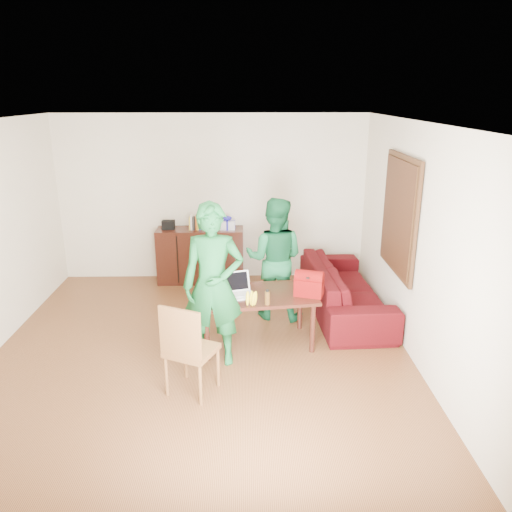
{
  "coord_description": "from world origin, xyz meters",
  "views": [
    {
      "loc": [
        0.55,
        -5.3,
        3.0
      ],
      "look_at": [
        0.67,
        0.52,
        1.09
      ],
      "focal_mm": 35.0,
      "sensor_mm": 36.0,
      "label": 1
    }
  ],
  "objects_px": {
    "person_far": "(275,259)",
    "chair": "(192,366)",
    "person_near": "(213,285)",
    "red_bag": "(309,286)",
    "bottle": "(267,297)",
    "table": "(256,300)",
    "laptop": "(239,293)",
    "sofa": "(344,288)"
  },
  "relations": [
    {
      "from": "person_far",
      "to": "chair",
      "type": "bearing_deg",
      "value": 75.62
    },
    {
      "from": "person_near",
      "to": "red_bag",
      "type": "bearing_deg",
      "value": 19.2
    },
    {
      "from": "person_far",
      "to": "bottle",
      "type": "relative_size",
      "value": 9.26
    },
    {
      "from": "bottle",
      "to": "chair",
      "type": "bearing_deg",
      "value": -138.4
    },
    {
      "from": "table",
      "to": "person_far",
      "type": "height_order",
      "value": "person_far"
    },
    {
      "from": "laptop",
      "to": "red_bag",
      "type": "bearing_deg",
      "value": -15.05
    },
    {
      "from": "person_near",
      "to": "laptop",
      "type": "height_order",
      "value": "person_near"
    },
    {
      "from": "sofa",
      "to": "table",
      "type": "bearing_deg",
      "value": 123.98
    },
    {
      "from": "laptop",
      "to": "table",
      "type": "bearing_deg",
      "value": 4.48
    },
    {
      "from": "red_bag",
      "to": "person_far",
      "type": "bearing_deg",
      "value": 131.47
    },
    {
      "from": "table",
      "to": "red_bag",
      "type": "height_order",
      "value": "red_bag"
    },
    {
      "from": "chair",
      "to": "person_far",
      "type": "xyz_separation_m",
      "value": [
        0.96,
        1.86,
        0.55
      ]
    },
    {
      "from": "person_near",
      "to": "person_far",
      "type": "height_order",
      "value": "person_near"
    },
    {
      "from": "person_far",
      "to": "laptop",
      "type": "relative_size",
      "value": 3.95
    },
    {
      "from": "table",
      "to": "bottle",
      "type": "bearing_deg",
      "value": -77.26
    },
    {
      "from": "chair",
      "to": "laptop",
      "type": "xyz_separation_m",
      "value": [
        0.48,
        0.97,
        0.42
      ]
    },
    {
      "from": "red_bag",
      "to": "sofa",
      "type": "relative_size",
      "value": 0.14
    },
    {
      "from": "laptop",
      "to": "person_near",
      "type": "bearing_deg",
      "value": -147.21
    },
    {
      "from": "laptop",
      "to": "sofa",
      "type": "relative_size",
      "value": 0.18
    },
    {
      "from": "person_near",
      "to": "laptop",
      "type": "bearing_deg",
      "value": 51.43
    },
    {
      "from": "laptop",
      "to": "bottle",
      "type": "relative_size",
      "value": 2.35
    },
    {
      "from": "laptop",
      "to": "sofa",
      "type": "height_order",
      "value": "laptop"
    },
    {
      "from": "laptop",
      "to": "chair",
      "type": "bearing_deg",
      "value": -133.16
    },
    {
      "from": "bottle",
      "to": "laptop",
      "type": "bearing_deg",
      "value": 144.26
    },
    {
      "from": "person_far",
      "to": "person_near",
      "type": "bearing_deg",
      "value": 71.06
    },
    {
      "from": "chair",
      "to": "red_bag",
      "type": "relative_size",
      "value": 3.04
    },
    {
      "from": "chair",
      "to": "laptop",
      "type": "bearing_deg",
      "value": 88.41
    },
    {
      "from": "chair",
      "to": "person_near",
      "type": "distance_m",
      "value": 0.93
    },
    {
      "from": "table",
      "to": "sofa",
      "type": "bearing_deg",
      "value": 29.3
    },
    {
      "from": "table",
      "to": "person_far",
      "type": "distance_m",
      "value": 0.89
    },
    {
      "from": "chair",
      "to": "sofa",
      "type": "height_order",
      "value": "chair"
    },
    {
      "from": "red_bag",
      "to": "laptop",
      "type": "bearing_deg",
      "value": -159.8
    },
    {
      "from": "chair",
      "to": "person_far",
      "type": "height_order",
      "value": "person_far"
    },
    {
      "from": "chair",
      "to": "person_near",
      "type": "xyz_separation_m",
      "value": [
        0.2,
        0.64,
        0.65
      ]
    },
    {
      "from": "person_near",
      "to": "sofa",
      "type": "distance_m",
      "value": 2.32
    },
    {
      "from": "table",
      "to": "bottle",
      "type": "relative_size",
      "value": 8.33
    },
    {
      "from": "person_near",
      "to": "sofa",
      "type": "bearing_deg",
      "value": 39.67
    },
    {
      "from": "laptop",
      "to": "bottle",
      "type": "height_order",
      "value": "laptop"
    },
    {
      "from": "person_near",
      "to": "red_bag",
      "type": "height_order",
      "value": "person_near"
    },
    {
      "from": "laptop",
      "to": "sofa",
      "type": "distance_m",
      "value": 1.86
    },
    {
      "from": "person_far",
      "to": "red_bag",
      "type": "distance_m",
      "value": 0.94
    },
    {
      "from": "table",
      "to": "sofa",
      "type": "relative_size",
      "value": 0.65
    }
  ]
}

